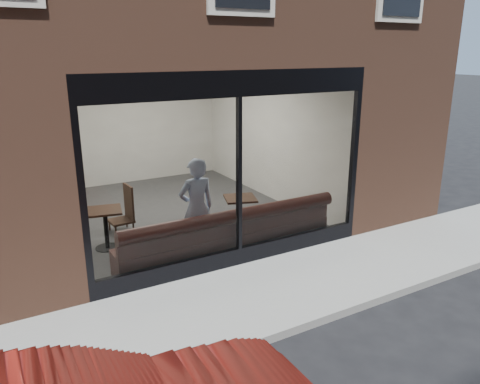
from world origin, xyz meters
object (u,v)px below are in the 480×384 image
cafe_table_left (105,211)px  cafe_table_right (240,198)px  person (197,208)px  banquette (228,244)px  cafe_chair_left (121,221)px

cafe_table_left → cafe_table_right: size_ratio=1.00×
person → cafe_table_right: bearing=-156.1°
banquette → cafe_chair_left: (-1.31, 2.02, 0.01)m
cafe_table_left → person: bearing=-39.5°
cafe_table_left → cafe_chair_left: cafe_table_left is taller
cafe_table_left → cafe_table_right: 2.53m
cafe_chair_left → cafe_table_right: bearing=143.5°
banquette → cafe_table_right: (0.69, 0.76, 0.52)m
cafe_table_right → banquette: bearing=-132.3°
person → cafe_table_right: 1.26m
person → cafe_table_left: 1.70m
cafe_table_left → cafe_table_right: (2.46, -0.59, 0.00)m
person → cafe_table_right: person is taller
person → cafe_chair_left: (-0.85, 1.75, -0.64)m
person → cafe_table_left: person is taller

